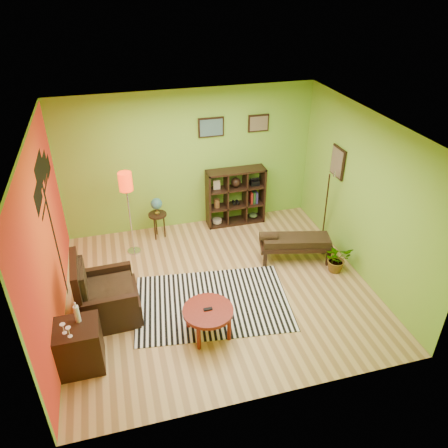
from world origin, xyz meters
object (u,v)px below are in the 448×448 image
object	(u,v)px
armchair	(104,299)
bench	(294,242)
cube_shelf	(236,197)
potted_plant	(337,261)
side_cabinet	(79,346)
globe_table	(157,208)
floor_lamp	(126,189)
coffee_table	(208,313)

from	to	relation	value
armchair	bench	world-z (taller)	armchair
cube_shelf	potted_plant	xyz separation A→B (m)	(1.23, -2.10, -0.40)
side_cabinet	globe_table	size ratio (longest dim) A/B	1.17
side_cabinet	potted_plant	bearing A→B (deg)	13.42
armchair	bench	distance (m)	3.44
armchair	globe_table	size ratio (longest dim) A/B	1.25
cube_shelf	potted_plant	distance (m)	2.47
side_cabinet	floor_lamp	xyz separation A→B (m)	(0.93, 2.58, 0.97)
coffee_table	armchair	distance (m)	1.64
coffee_table	side_cabinet	xyz separation A→B (m)	(-1.80, -0.13, -0.04)
bench	floor_lamp	bearing A→B (deg)	159.85
side_cabinet	globe_table	world-z (taller)	side_cabinet
bench	potted_plant	size ratio (longest dim) A/B	2.66
coffee_table	side_cabinet	distance (m)	1.80
potted_plant	armchair	bearing A→B (deg)	-178.31
armchair	floor_lamp	xyz separation A→B (m)	(0.57, 1.66, 1.00)
cube_shelf	bench	world-z (taller)	cube_shelf
armchair	coffee_table	bearing A→B (deg)	-28.66
floor_lamp	potted_plant	xyz separation A→B (m)	(3.42, -1.54, -1.13)
armchair	side_cabinet	distance (m)	0.99
side_cabinet	floor_lamp	distance (m)	2.90
side_cabinet	floor_lamp	size ratio (longest dim) A/B	0.62
armchair	cube_shelf	world-z (taller)	cube_shelf
globe_table	floor_lamp	bearing A→B (deg)	-143.87
globe_table	potted_plant	size ratio (longest dim) A/B	1.69
coffee_table	globe_table	size ratio (longest dim) A/B	0.85
globe_table	bench	bearing A→B (deg)	-32.00
floor_lamp	cube_shelf	bearing A→B (deg)	14.32
armchair	side_cabinet	xyz separation A→B (m)	(-0.36, -0.92, 0.03)
potted_plant	globe_table	bearing A→B (deg)	146.27
coffee_table	bench	distance (m)	2.40
armchair	bench	bearing A→B (deg)	10.49
floor_lamp	globe_table	world-z (taller)	floor_lamp
coffee_table	globe_table	distance (m)	2.86
floor_lamp	armchair	bearing A→B (deg)	-108.98
cube_shelf	potted_plant	world-z (taller)	cube_shelf
armchair	cube_shelf	size ratio (longest dim) A/B	0.90
coffee_table	globe_table	bearing A→B (deg)	96.74
globe_table	potted_plant	distance (m)	3.50
coffee_table	bench	bearing A→B (deg)	36.05
coffee_table	potted_plant	xyz separation A→B (m)	(2.55, 0.90, -0.19)
bench	armchair	bearing A→B (deg)	-169.51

